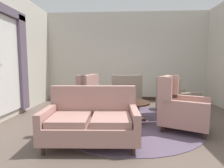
# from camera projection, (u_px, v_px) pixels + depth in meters

# --- Properties ---
(ground) EXTENTS (8.71, 8.71, 0.00)m
(ground) POSITION_uv_depth(u_px,v_px,m) (128.00, 127.00, 3.96)
(ground) COLOR brown
(wall_back) EXTENTS (6.19, 0.08, 3.30)m
(wall_back) POSITION_uv_depth(u_px,v_px,m) (126.00, 57.00, 6.87)
(wall_back) COLOR beige
(wall_back) RESTS_ON ground
(wall_left) EXTENTS (0.08, 4.35, 3.30)m
(wall_left) POSITION_uv_depth(u_px,v_px,m) (16.00, 53.00, 4.88)
(wall_left) COLOR beige
(wall_left) RESTS_ON ground
(baseboard_back) EXTENTS (6.03, 0.03, 0.12)m
(baseboard_back) POSITION_uv_depth(u_px,v_px,m) (126.00, 98.00, 6.99)
(baseboard_back) COLOR #382319
(baseboard_back) RESTS_ON ground
(area_rug) EXTENTS (3.35, 3.35, 0.01)m
(area_rug) POSITION_uv_depth(u_px,v_px,m) (128.00, 122.00, 4.26)
(area_rug) COLOR #5B4C60
(area_rug) RESTS_ON ground
(window_with_curtains) EXTENTS (0.12, 2.06, 2.63)m
(window_with_curtains) POSITION_uv_depth(u_px,v_px,m) (1.00, 58.00, 4.14)
(window_with_curtains) COLOR silver
(coffee_table) EXTENTS (0.88, 0.88, 0.48)m
(coffee_table) POSITION_uv_depth(u_px,v_px,m) (131.00, 105.00, 4.26)
(coffee_table) COLOR #382319
(coffee_table) RESTS_ON ground
(porcelain_vase) EXTENTS (0.15, 0.15, 0.33)m
(porcelain_vase) POSITION_uv_depth(u_px,v_px,m) (130.00, 96.00, 4.22)
(porcelain_vase) COLOR #4C7A66
(porcelain_vase) RESTS_ON coffee_table
(settee) EXTENTS (1.60, 0.96, 0.96)m
(settee) POSITION_uv_depth(u_px,v_px,m) (91.00, 121.00, 3.10)
(settee) COLOR tan
(settee) RESTS_ON ground
(armchair_near_window) EXTENTS (1.02, 1.04, 1.05)m
(armchair_near_window) POSITION_uv_depth(u_px,v_px,m) (125.00, 95.00, 5.54)
(armchair_near_window) COLOR gray
(armchair_near_window) RESTS_ON ground
(armchair_back_corner) EXTENTS (1.18, 1.13, 1.11)m
(armchair_back_corner) POSITION_uv_depth(u_px,v_px,m) (180.00, 108.00, 3.73)
(armchair_back_corner) COLOR tan
(armchair_back_corner) RESTS_ON ground
(armchair_foreground_right) EXTENTS (1.10, 0.99, 1.02)m
(armchair_foreground_right) POSITION_uv_depth(u_px,v_px,m) (175.00, 100.00, 4.79)
(armchair_foreground_right) COLOR gray
(armchair_foreground_right) RESTS_ON ground
(armchair_far_left) EXTENTS (0.98, 0.96, 1.11)m
(armchair_far_left) POSITION_uv_depth(u_px,v_px,m) (81.00, 101.00, 4.47)
(armchair_far_left) COLOR tan
(armchair_far_left) RESTS_ON ground
(side_table) EXTENTS (0.52, 0.52, 0.71)m
(side_table) POSITION_uv_depth(u_px,v_px,m) (169.00, 96.00, 5.44)
(side_table) COLOR #382319
(side_table) RESTS_ON ground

